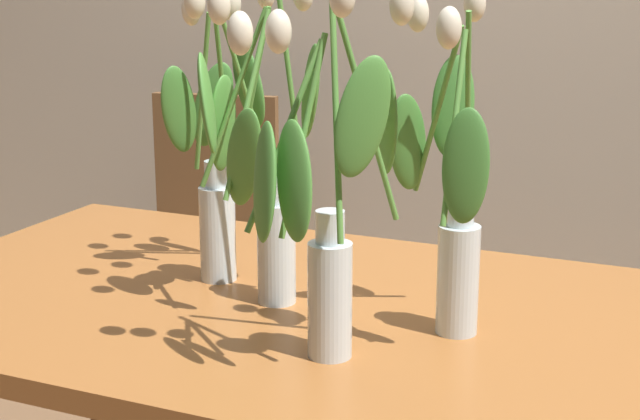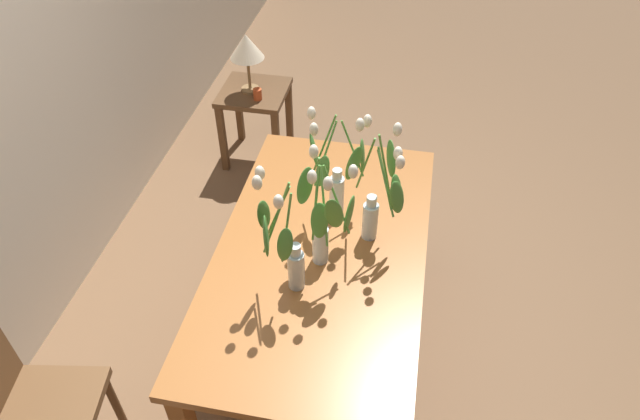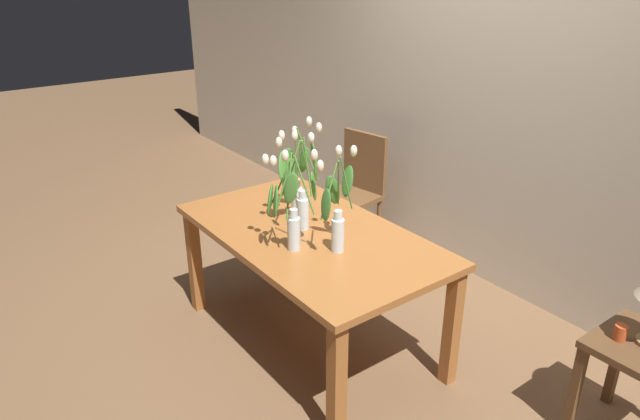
{
  "view_description": "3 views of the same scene",
  "coord_description": "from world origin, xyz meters",
  "views": [
    {
      "loc": [
        0.66,
        -1.46,
        1.33
      ],
      "look_at": [
        -0.0,
        0.05,
        0.9
      ],
      "focal_mm": 54.1,
      "sensor_mm": 36.0,
      "label": 1
    },
    {
      "loc": [
        -1.69,
        -0.32,
        2.53
      ],
      "look_at": [
        0.06,
        0.02,
        0.91
      ],
      "focal_mm": 32.12,
      "sensor_mm": 36.0,
      "label": 2
    },
    {
      "loc": [
        2.36,
        -1.69,
        2.15
      ],
      "look_at": [
        0.06,
        0.02,
        0.89
      ],
      "focal_mm": 32.33,
      "sensor_mm": 36.0,
      "label": 3
    }
  ],
  "objects": [
    {
      "name": "dining_table",
      "position": [
        0.0,
        0.0,
        0.65
      ],
      "size": [
        1.6,
        0.9,
        0.74
      ],
      "color": "#A3602D",
      "rests_on": "ground"
    },
    {
      "name": "tulip_vase_0",
      "position": [
        0.25,
        -0.01,
        0.95
      ],
      "size": [
        0.21,
        0.26,
        0.55
      ],
      "color": "silver",
      "rests_on": "dining_table"
    },
    {
      "name": "tulip_vase_1",
      "position": [
        -0.23,
        0.09,
        0.96
      ],
      "size": [
        0.18,
        0.18,
        0.58
      ],
      "color": "silver",
      "rests_on": "dining_table"
    },
    {
      "name": "tulip_vase_2",
      "position": [
        -0.08,
        -0.02,
        0.98
      ],
      "size": [
        0.22,
        0.25,
        0.57
      ],
      "color": "silver",
      "rests_on": "dining_table"
    },
    {
      "name": "tulip_vase_3",
      "position": [
        0.13,
        -0.21,
        0.97
      ],
      "size": [
        0.23,
        0.29,
        0.57
      ],
      "color": "silver",
      "rests_on": "dining_table"
    },
    {
      "name": "dining_chair",
      "position": [
        -0.81,
        1.02,
        0.52
      ],
      "size": [
        0.46,
        0.46,
        0.93
      ],
      "color": "brown",
      "rests_on": "ground"
    }
  ]
}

